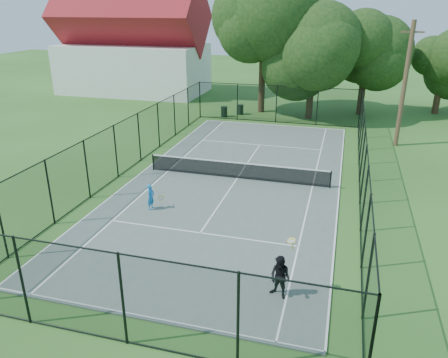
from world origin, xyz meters
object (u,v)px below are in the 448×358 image
(player_black, at_px, (280,277))
(tennis_net, at_px, (237,170))
(trash_bin_right, at_px, (240,109))
(trash_bin_left, at_px, (224,112))
(player_blue, at_px, (151,197))
(utility_pole, at_px, (404,85))

(player_black, bearing_deg, tennis_net, 111.58)
(trash_bin_right, distance_m, player_black, 25.73)
(trash_bin_left, distance_m, trash_bin_right, 1.64)
(player_blue, distance_m, player_black, 8.43)
(tennis_net, relative_size, utility_pole, 1.24)
(trash_bin_right, relative_size, player_blue, 0.70)
(trash_bin_left, relative_size, player_black, 0.43)
(trash_bin_left, distance_m, utility_pole, 14.78)
(trash_bin_right, relative_size, player_black, 0.43)
(tennis_net, bearing_deg, trash_bin_right, 102.98)
(trash_bin_left, relative_size, trash_bin_right, 1.01)
(player_blue, bearing_deg, tennis_net, 58.44)
(trash_bin_right, height_order, utility_pole, utility_pole)
(utility_pole, height_order, player_black, utility_pole)
(tennis_net, xyz_separation_m, player_blue, (-2.95, -4.80, 0.10))
(trash_bin_left, xyz_separation_m, player_blue, (1.63, -18.52, 0.24))
(trash_bin_left, xyz_separation_m, utility_pole, (13.52, -4.73, 3.68))
(trash_bin_right, height_order, player_black, player_black)
(player_black, bearing_deg, trash_bin_left, 109.77)
(trash_bin_left, relative_size, player_blue, 0.70)
(tennis_net, height_order, trash_bin_right, tennis_net)
(player_blue, bearing_deg, utility_pole, 49.26)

